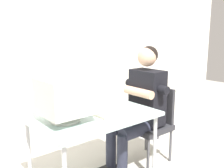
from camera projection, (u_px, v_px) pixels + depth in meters
wall_back at (49, 30)px, 3.49m from camera, size 8.00×0.10×3.00m
desk at (93, 119)px, 2.41m from camera, size 1.12×0.79×0.73m
crt_monitor at (65, 96)px, 2.15m from camera, size 0.40×0.39×0.38m
keyboard at (97, 111)px, 2.41m from camera, size 0.20×0.41×0.03m
office_chair at (152, 120)px, 2.98m from camera, size 0.44×0.44×0.85m
person_seated at (140, 103)px, 2.81m from camera, size 0.74×0.58×1.33m
potted_plant at (152, 110)px, 3.62m from camera, size 0.61×0.60×0.86m
desk_mug at (79, 102)px, 2.61m from camera, size 0.09×0.10×0.09m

